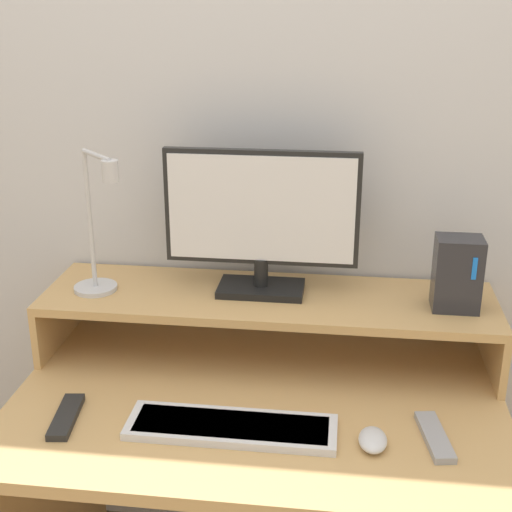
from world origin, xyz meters
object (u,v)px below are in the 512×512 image
remote_secondary (435,437)px  remote_control (66,417)px  keyboard (231,427)px  mouse (373,440)px  desk_lamp (98,240)px  router_dock (457,274)px  monitor (261,218)px

remote_secondary → remote_control: bearing=-178.1°
keyboard → mouse: (0.30, -0.02, 0.01)m
desk_lamp → remote_secondary: size_ratio=2.09×
remote_control → remote_secondary: size_ratio=0.97×
remote_control → router_dock: bearing=21.4°
mouse → monitor: bearing=125.7°
desk_lamp → router_dock: (0.88, 0.03, -0.06)m
desk_lamp → mouse: bearing=-25.4°
desk_lamp → remote_control: desk_lamp is taller
remote_secondary → router_dock: bearing=78.5°
monitor → desk_lamp: 0.41m
router_dock → monitor: bearing=175.0°
monitor → remote_control: bearing=-135.6°
desk_lamp → remote_control: size_ratio=2.15×
router_dock → keyboard: bearing=-146.0°
desk_lamp → remote_control: 0.44m
keyboard → router_dock: bearing=34.0°
mouse → remote_control: size_ratio=0.52×
monitor → router_dock: size_ratio=2.68×
mouse → keyboard: bearing=176.8°
desk_lamp → keyboard: (0.38, -0.31, -0.31)m
keyboard → remote_control: bearing=-179.3°
monitor → keyboard: 0.52m
mouse → remote_secondary: bearing=16.7°
monitor → desk_lamp: bearing=-169.9°
mouse → remote_control: 0.67m
keyboard → remote_secondary: (0.43, 0.02, -0.00)m
mouse → remote_control: bearing=178.9°
desk_lamp → router_dock: bearing=1.9°
monitor → mouse: size_ratio=5.38×
monitor → mouse: 0.60m
remote_control → keyboard: bearing=0.7°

